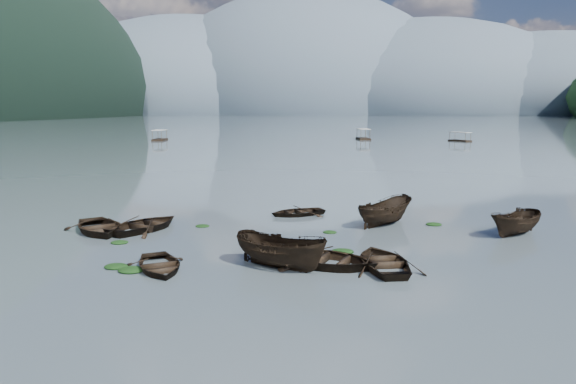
# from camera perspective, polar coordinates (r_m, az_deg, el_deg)

# --- Properties ---
(ground_plane) EXTENTS (2400.00, 2400.00, 0.00)m
(ground_plane) POSITION_cam_1_polar(r_m,az_deg,el_deg) (22.67, -3.09, -9.82)
(ground_plane) COLOR #49555B
(haze_mtn_a) EXTENTS (520.00, 520.00, 280.00)m
(haze_mtn_a) POSITION_cam_1_polar(r_m,az_deg,el_deg) (958.12, -10.32, 8.54)
(haze_mtn_a) COLOR #475666
(haze_mtn_a) RESTS_ON ground
(haze_mtn_b) EXTENTS (520.00, 520.00, 340.00)m
(haze_mtn_b) POSITION_cam_1_polar(r_m,az_deg,el_deg) (923.39, 1.84, 8.67)
(haze_mtn_b) COLOR #475666
(haze_mtn_b) RESTS_ON ground
(haze_mtn_c) EXTENTS (520.00, 520.00, 260.00)m
(haze_mtn_c) POSITION_cam_1_polar(r_m,az_deg,el_deg) (931.30, 14.35, 8.39)
(haze_mtn_c) COLOR #475666
(haze_mtn_c) RESTS_ON ground
(haze_mtn_d) EXTENTS (520.00, 520.00, 220.00)m
(haze_mtn_d) POSITION_cam_1_polar(r_m,az_deg,el_deg) (974.12, 24.97, 7.85)
(haze_mtn_d) COLOR #475666
(haze_mtn_d) RESTS_ON ground
(rowboat_0) EXTENTS (4.39, 4.86, 0.83)m
(rowboat_0) POSITION_cam_1_polar(r_m,az_deg,el_deg) (24.86, -14.11, -8.38)
(rowboat_0) COLOR black
(rowboat_0) RESTS_ON ground
(rowboat_1) EXTENTS (5.51, 6.13, 1.04)m
(rowboat_1) POSITION_cam_1_polar(r_m,az_deg,el_deg) (33.09, -15.56, -4.06)
(rowboat_1) COLOR black
(rowboat_1) RESTS_ON ground
(rowboat_2) EXTENTS (5.26, 3.93, 1.92)m
(rowboat_2) POSITION_cam_1_polar(r_m,az_deg,el_deg) (24.42, -0.83, -8.41)
(rowboat_2) COLOR black
(rowboat_2) RESTS_ON ground
(rowboat_3) EXTENTS (4.06, 5.08, 0.94)m
(rowboat_3) POSITION_cam_1_polar(r_m,az_deg,el_deg) (24.97, 10.57, -8.17)
(rowboat_3) COLOR black
(rowboat_3) RESTS_ON ground
(rowboat_4) EXTENTS (5.96, 5.08, 1.05)m
(rowboat_4) POSITION_cam_1_polar(r_m,az_deg,el_deg) (24.76, 4.28, -8.19)
(rowboat_4) COLOR black
(rowboat_4) RESTS_ON ground
(rowboat_5) EXTENTS (4.42, 4.26, 1.72)m
(rowboat_5) POSITION_cam_1_polar(r_m,az_deg,el_deg) (33.46, 23.96, -4.38)
(rowboat_5) COLOR black
(rowboat_5) RESTS_ON ground
(rowboat_6) EXTENTS (5.90, 6.17, 1.04)m
(rowboat_6) POSITION_cam_1_polar(r_m,az_deg,el_deg) (33.30, -20.27, -4.22)
(rowboat_6) COLOR black
(rowboat_6) RESTS_ON ground
(rowboat_7) EXTENTS (4.82, 4.38, 0.82)m
(rowboat_7) POSITION_cam_1_polar(r_m,az_deg,el_deg) (36.31, 1.03, -2.57)
(rowboat_7) COLOR black
(rowboat_7) RESTS_ON ground
(rowboat_8) EXTENTS (4.69, 5.04, 1.94)m
(rowboat_8) POSITION_cam_1_polar(r_m,az_deg,el_deg) (33.93, 10.69, -3.56)
(rowboat_8) COLOR black
(rowboat_8) RESTS_ON ground
(weed_clump_0) EXTENTS (1.21, 0.99, 0.26)m
(weed_clump_0) POSITION_cam_1_polar(r_m,az_deg,el_deg) (24.95, -17.03, -8.44)
(weed_clump_0) COLOR black
(weed_clump_0) RESTS_ON ground
(weed_clump_1) EXTENTS (1.11, 0.89, 0.24)m
(weed_clump_1) POSITION_cam_1_polar(r_m,az_deg,el_deg) (25.72, -18.57, -7.98)
(weed_clump_1) COLOR black
(weed_clump_1) RESTS_ON ground
(weed_clump_2) EXTENTS (1.15, 0.92, 0.25)m
(weed_clump_2) POSITION_cam_1_polar(r_m,az_deg,el_deg) (25.99, 0.97, -7.32)
(weed_clump_2) COLOR black
(weed_clump_2) RESTS_ON ground
(weed_clump_3) EXTENTS (0.84, 0.71, 0.19)m
(weed_clump_3) POSITION_cam_1_polar(r_m,az_deg,el_deg) (31.22, 4.67, -4.54)
(weed_clump_3) COLOR black
(weed_clump_3) RESTS_ON ground
(weed_clump_4) EXTENTS (1.18, 0.94, 0.24)m
(weed_clump_4) POSITION_cam_1_polar(r_m,az_deg,el_deg) (27.05, 6.08, -6.71)
(weed_clump_4) COLOR black
(weed_clump_4) RESTS_ON ground
(weed_clump_5) EXTENTS (0.98, 0.79, 0.21)m
(weed_clump_5) POSITION_cam_1_polar(r_m,az_deg,el_deg) (30.25, -18.21, -5.42)
(weed_clump_5) COLOR black
(weed_clump_5) RESTS_ON ground
(weed_clump_6) EXTENTS (0.91, 0.76, 0.19)m
(weed_clump_6) POSITION_cam_1_polar(r_m,az_deg,el_deg) (33.19, -9.48, -3.81)
(weed_clump_6) COLOR black
(weed_clump_6) RESTS_ON ground
(weed_clump_7) EXTENTS (1.02, 0.81, 0.22)m
(weed_clump_7) POSITION_cam_1_polar(r_m,az_deg,el_deg) (34.46, 15.89, -3.56)
(weed_clump_7) COLOR black
(weed_clump_7) RESTS_ON ground
(pontoon_left) EXTENTS (3.30, 6.59, 2.43)m
(pontoon_left) POSITION_cam_1_polar(r_m,az_deg,el_deg) (128.98, -14.05, 5.59)
(pontoon_left) COLOR black
(pontoon_left) RESTS_ON ground
(pontoon_centre) EXTENTS (3.64, 6.96, 2.55)m
(pontoon_centre) POSITION_cam_1_polar(r_m,az_deg,el_deg) (130.53, 8.35, 5.80)
(pontoon_centre) COLOR black
(pontoon_centre) RESTS_ON ground
(pontoon_right) EXTENTS (4.99, 5.66, 2.06)m
(pontoon_right) POSITION_cam_1_polar(r_m,az_deg,el_deg) (128.30, 18.55, 5.37)
(pontoon_right) COLOR black
(pontoon_right) RESTS_ON ground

